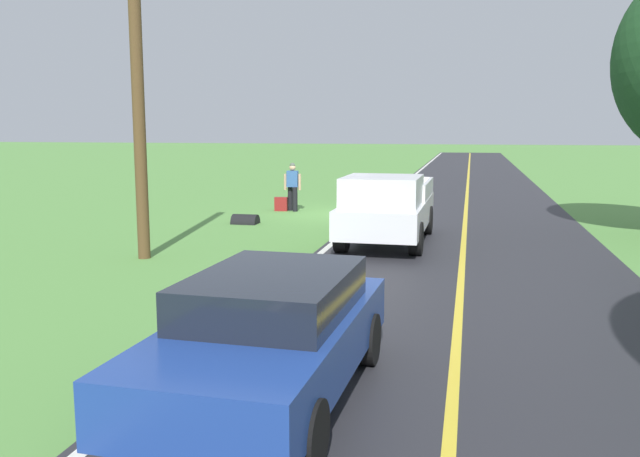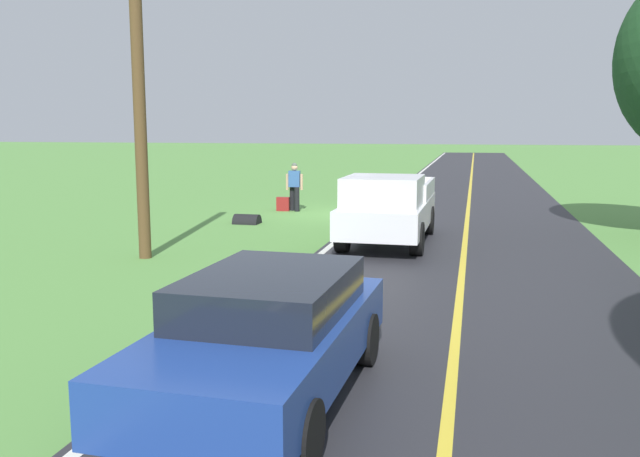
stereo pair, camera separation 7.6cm
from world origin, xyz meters
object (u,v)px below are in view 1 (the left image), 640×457
at_px(sedan_ahead_same_lane, 270,333).
at_px(utility_pole_roadside, 138,87).
at_px(hitchhiker_walking, 293,184).
at_px(suitcase_carried, 281,204).
at_px(pickup_truck_passing, 387,207).

xyz_separation_m(sedan_ahead_same_lane, utility_pole_roadside, (5.22, -7.14, 3.14)).
distance_m(hitchhiker_walking, suitcase_carried, 0.84).
bearing_deg(sedan_ahead_same_lane, hitchhiker_walking, -75.85).
distance_m(suitcase_carried, utility_pole_roadside, 9.95).
xyz_separation_m(suitcase_carried, sedan_ahead_same_lane, (-4.57, 16.37, 0.50)).
distance_m(hitchhiker_walking, utility_pole_roadside, 9.85).
relative_size(pickup_truck_passing, utility_pole_roadside, 0.70).
xyz_separation_m(suitcase_carried, pickup_truck_passing, (-4.59, 6.06, 0.71)).
bearing_deg(utility_pole_roadside, hitchhiker_walking, -96.51).
distance_m(suitcase_carried, pickup_truck_passing, 7.63).
distance_m(pickup_truck_passing, utility_pole_roadside, 6.80).
distance_m(pickup_truck_passing, sedan_ahead_same_lane, 10.32).
height_order(hitchhiker_walking, pickup_truck_passing, pickup_truck_passing).
height_order(suitcase_carried, sedan_ahead_same_lane, sedan_ahead_same_lane).
xyz_separation_m(hitchhiker_walking, utility_pole_roadside, (1.07, 9.35, 2.91)).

